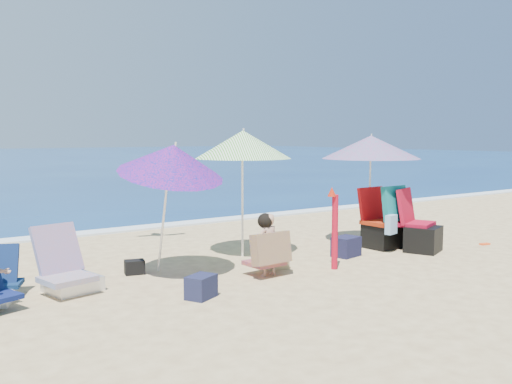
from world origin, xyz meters
TOP-DOWN VIEW (x-y plane):
  - ground at (0.00, 0.00)m, footprint 120.00×120.00m
  - foam at (0.00, 5.10)m, footprint 120.00×0.50m
  - umbrella_turquoise at (2.26, 1.15)m, footprint 1.82×1.82m
  - umbrella_striped at (-0.10, 1.64)m, footprint 1.98×1.98m
  - umbrella_blue at (-1.65, 1.03)m, footprint 1.45×1.51m
  - furled_umbrella at (0.48, 0.15)m, footprint 0.17×0.14m
  - chair_rainbow at (-3.03, 1.17)m, footprint 0.78×0.89m
  - camp_chair_left at (2.55, 0.28)m, footprint 0.78×0.87m
  - camp_chair_right at (2.24, 0.80)m, footprint 0.65×0.81m
  - person_center at (-0.54, 0.36)m, footprint 0.61×0.51m
  - bag_navy_a at (-1.82, -0.03)m, footprint 0.43×0.39m
  - bag_black_a at (-2.00, 1.54)m, footprint 0.31×0.26m
  - bag_tan at (-0.18, 0.65)m, footprint 0.36×0.29m
  - bag_navy_b at (1.25, 0.69)m, footprint 0.47×0.39m
  - orange_item at (3.94, -0.03)m, footprint 0.20×0.12m

SIDE VIEW (x-z plane):
  - ground at x=0.00m, z-range 0.00..0.00m
  - orange_item at x=3.94m, z-range 0.00..0.03m
  - foam at x=0.00m, z-range 0.00..0.04m
  - bag_black_a at x=-2.00m, z-range 0.00..0.20m
  - bag_tan at x=-0.18m, z-range 0.00..0.27m
  - bag_navy_a at x=-1.82m, z-range 0.00..0.28m
  - bag_navy_b at x=1.25m, z-range 0.00..0.32m
  - chair_rainbow at x=-3.03m, z-range -0.19..0.63m
  - camp_chair_left at x=2.55m, z-range -0.21..0.83m
  - camp_chair_right at x=2.24m, z-range -0.15..0.94m
  - person_center at x=-0.54m, z-range -0.01..0.86m
  - furled_umbrella at x=0.48m, z-range 0.06..1.26m
  - umbrella_blue at x=-1.65m, z-range 0.63..2.59m
  - umbrella_turquoise at x=2.26m, z-range 0.75..2.71m
  - umbrella_striped at x=-0.10m, z-range 0.76..2.81m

